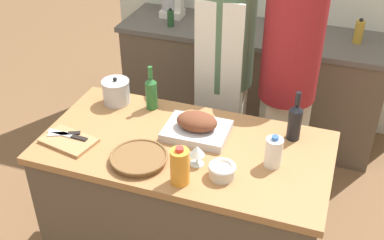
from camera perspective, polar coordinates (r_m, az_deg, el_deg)
name	(u,v)px	position (r m, az deg, el deg)	size (l,w,h in m)	color
kitchen_island	(185,208)	(2.77, -0.80, -10.34)	(1.50, 0.77, 0.89)	brown
back_counter	(250,82)	(3.98, 6.86, 4.46)	(2.08, 0.60, 0.90)	brown
roasting_pan	(197,127)	(2.53, 0.57, -0.81)	(0.34, 0.26, 0.13)	#BCBCC1
wicker_basket	(139,158)	(2.37, -6.32, -4.49)	(0.29, 0.29, 0.04)	brown
cutting_board	(69,141)	(2.57, -14.41, -2.40)	(0.30, 0.22, 0.02)	#AD7F51
stock_pot	(116,92)	(2.83, -8.98, 3.33)	(0.16, 0.16, 0.17)	#B7B7BC
mixing_bowl	(222,170)	(2.26, 3.57, -5.96)	(0.13, 0.13, 0.07)	beige
juice_jug	(180,166)	(2.20, -1.45, -5.52)	(0.09, 0.09, 0.20)	orange
milk_jug	(274,152)	(2.34, 9.65, -3.75)	(0.08, 0.08, 0.17)	white
wine_bottle_green	(295,121)	(2.52, 12.10, -0.08)	(0.07, 0.07, 0.28)	black
wine_bottle_dark	(151,92)	(2.74, -4.85, 3.32)	(0.07, 0.07, 0.26)	#28662D
wine_glass_left	(197,151)	(2.31, 0.60, -3.73)	(0.08, 0.08, 0.11)	silver
knife_chef	(69,135)	(2.59, -14.41, -1.78)	(0.24, 0.04, 0.01)	#B7B7BC
knife_paring	(65,134)	(2.61, -14.79, -1.58)	(0.17, 0.10, 0.01)	#B7B7BC
stand_mixer	(172,1)	(3.98, -2.36, 13.93)	(0.18, 0.14, 0.32)	silver
condiment_bottle_tall	(234,12)	(3.93, 4.95, 12.59)	(0.05, 0.05, 0.16)	#234C28
condiment_bottle_short	(359,32)	(3.72, 19.18, 9.85)	(0.06, 0.06, 0.18)	#B28E2D
condiment_bottle_extra	(171,18)	(3.82, -2.55, 11.95)	(0.05, 0.05, 0.14)	#234C28
person_cook_aproned	(224,64)	(3.11, 3.78, 6.61)	(0.37, 0.38, 1.74)	beige
person_cook_guest	(288,78)	(3.02, 11.35, 4.87)	(0.35, 0.35, 1.72)	beige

